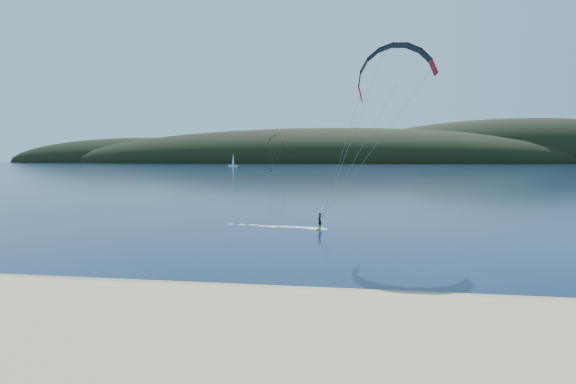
% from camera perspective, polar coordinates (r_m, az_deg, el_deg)
% --- Properties ---
extents(ground, '(1800.00, 1800.00, 0.00)m').
position_cam_1_polar(ground, '(22.05, -14.29, -14.86)').
color(ground, '#061631').
rests_on(ground, ground).
extents(wet_sand, '(220.00, 2.50, 0.10)m').
position_cam_1_polar(wet_sand, '(26.05, -10.34, -11.71)').
color(wet_sand, '#87714F').
rests_on(wet_sand, ground).
extents(headland, '(1200.00, 310.00, 140.00)m').
position_cam_1_polar(headland, '(764.52, 8.18, 3.55)').
color(headland, black).
rests_on(headland, ground).
extents(kitesurfer_near, '(21.75, 6.52, 16.78)m').
position_cam_1_polar(kitesurfer_near, '(43.70, 12.62, 12.07)').
color(kitesurfer_near, '#BACA17').
rests_on(kitesurfer_near, ground).
extents(kitesurfer_far, '(8.81, 5.86, 17.65)m').
position_cam_1_polar(kitesurfer_far, '(229.90, -1.46, 5.95)').
color(kitesurfer_far, '#BACA17').
rests_on(kitesurfer_far, ground).
extents(sailboat, '(8.30, 5.33, 11.79)m').
position_cam_1_polar(sailboat, '(438.36, -6.78, 3.28)').
color(sailboat, white).
rests_on(sailboat, ground).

